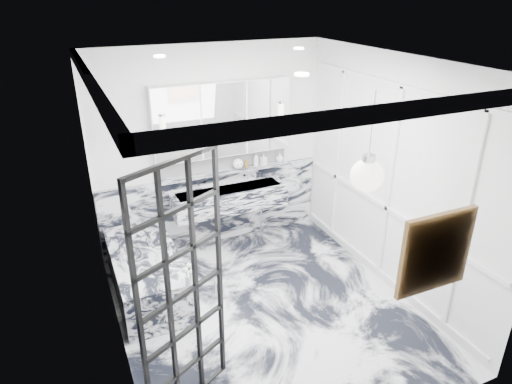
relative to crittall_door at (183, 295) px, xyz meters
name	(u,v)px	position (x,y,z in m)	size (l,w,h in m)	color
floor	(266,310)	(1.15, 0.84, -1.15)	(3.60, 3.60, 0.00)	silver
ceiling	(269,62)	(1.15, 0.84, 1.65)	(3.60, 3.60, 0.00)	white
wall_back	(211,149)	(1.15, 2.64, 0.25)	(3.60, 3.60, 0.00)	white
wall_front	(377,301)	(1.15, -0.96, 0.25)	(3.60, 3.60, 0.00)	white
wall_left	(108,232)	(-0.45, 0.84, 0.25)	(3.60, 3.60, 0.00)	white
wall_right	(392,177)	(2.75, 0.84, 0.25)	(3.60, 3.60, 0.00)	white
marble_clad_back	(214,208)	(1.15, 2.62, -0.62)	(3.18, 0.05, 1.05)	silver
marble_clad_left	(110,237)	(-0.43, 0.84, 0.19)	(0.02, 3.56, 2.68)	silver
panel_molding	(390,185)	(2.73, 0.84, 0.15)	(0.03, 3.40, 2.30)	white
soap_bottle_a	(256,159)	(1.78, 2.55, 0.04)	(0.08, 0.08, 0.20)	#8C5919
soap_bottle_b	(263,159)	(1.89, 2.55, 0.03)	(0.08, 0.08, 0.17)	#4C4C51
soap_bottle_c	(280,158)	(2.15, 2.55, 0.02)	(0.11, 0.11, 0.14)	silver
face_pot	(238,164)	(1.50, 2.55, 0.02)	(0.15, 0.15, 0.15)	white
amber_bottle	(247,164)	(1.63, 2.55, -0.01)	(0.04, 0.04, 0.10)	#8C5919
flower_vase	(189,280)	(0.29, 0.92, -0.54)	(0.08, 0.08, 0.12)	silver
crittall_door	(183,295)	(0.00, 0.00, 0.00)	(0.88, 0.04, 2.29)	black
artwork	(436,252)	(1.68, -0.92, 0.50)	(0.54, 0.05, 0.54)	#C87014
pendant_light	(367,176)	(1.42, -0.37, 0.94)	(0.26, 0.26, 0.26)	white
trough_sink	(229,199)	(1.30, 2.40, -0.42)	(1.60, 0.45, 0.30)	silver
ledge	(224,172)	(1.30, 2.56, -0.08)	(1.90, 0.14, 0.04)	silver
subway_tile	(223,162)	(1.30, 2.62, 0.06)	(1.90, 0.03, 0.23)	white
mirror_cabinet	(223,119)	(1.30, 2.57, 0.67)	(1.90, 0.16, 1.00)	white
sconce_left	(163,131)	(0.48, 2.47, 0.63)	(0.07, 0.07, 0.40)	white
sconce_right	(281,117)	(2.12, 2.47, 0.63)	(0.07, 0.07, 0.40)	white
bathtub	(147,273)	(-0.02, 1.74, -0.87)	(0.75, 1.65, 0.55)	silver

